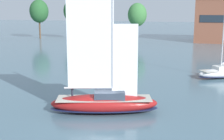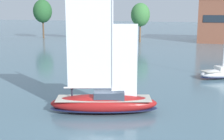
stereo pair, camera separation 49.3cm
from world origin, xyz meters
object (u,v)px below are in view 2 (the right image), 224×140
Objects in this scene: tree_shore_center at (140,15)px; channel_buoy at (125,73)px; tree_shore_right at (43,11)px; sailboat_main at (104,101)px; tree_shore_left at (77,11)px.

channel_buoy is at bearing -81.61° from tree_shore_center.
tree_shore_right is at bearing 128.72° from channel_buoy.
channel_buoy is at bearing 95.86° from sailboat_main.
tree_shore_center is (21.96, -3.99, -0.96)m from tree_shore_left.
channel_buoy is (-1.62, 15.77, -0.46)m from sailboat_main.
tree_shore_center is at bearing 98.39° from channel_buoy.
sailboat_main reaches higher than channel_buoy.
tree_shore_left is 7.24× the size of channel_buoy.
tree_shore_right reaches higher than tree_shore_center.
sailboat_main is at bearing -57.54° from tree_shore_right.
channel_buoy is at bearing -60.81° from tree_shore_left.
tree_shore_left reaches higher than tree_shore_center.
tree_shore_left is 0.87× the size of sailboat_main.
tree_shore_left is at bearing 119.19° from channel_buoy.
tree_shore_left is 11.76m from tree_shore_right.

